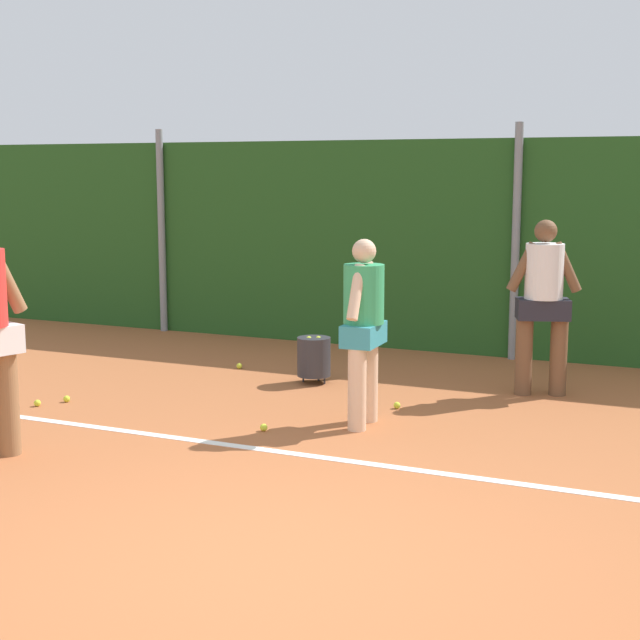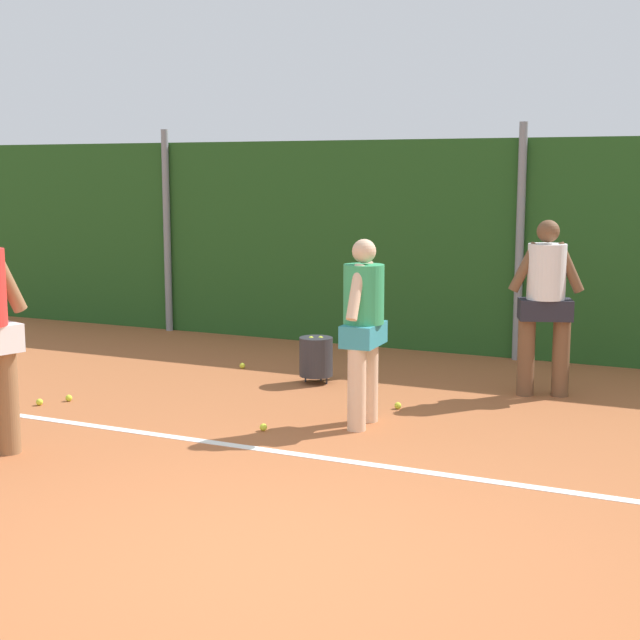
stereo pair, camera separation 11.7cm
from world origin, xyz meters
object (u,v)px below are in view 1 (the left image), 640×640
at_px(tennis_ball_2, 239,366).
at_px(tennis_ball_3, 397,405).
at_px(player_midcourt, 364,322).
at_px(tennis_ball_1, 67,399).
at_px(ball_hopper, 314,356).
at_px(tennis_ball_8, 37,403).
at_px(player_backcourt_far, 543,298).
at_px(tennis_ball_11, 264,427).

distance_m(tennis_ball_2, tennis_ball_3, 2.49).
distance_m(player_midcourt, tennis_ball_1, 3.16).
bearing_deg(player_midcourt, tennis_ball_1, 95.20).
xyz_separation_m(ball_hopper, tennis_ball_8, (-2.05, -2.02, -0.26)).
distance_m(ball_hopper, tennis_ball_1, 2.60).
xyz_separation_m(player_midcourt, tennis_ball_2, (-2.19, 1.69, -0.91)).
bearing_deg(player_backcourt_far, tennis_ball_1, -171.49).
height_order(tennis_ball_2, tennis_ball_8, same).
height_order(tennis_ball_1, tennis_ball_8, same).
height_order(tennis_ball_1, tennis_ball_3, same).
height_order(player_backcourt_far, tennis_ball_1, player_backcourt_far).
xyz_separation_m(tennis_ball_3, tennis_ball_11, (-0.81, -1.22, 0.00)).
bearing_deg(tennis_ball_1, tennis_ball_3, 19.38).
height_order(player_midcourt, player_backcourt_far, player_backcourt_far).
height_order(player_midcourt, tennis_ball_8, player_midcourt).
relative_size(player_midcourt, tennis_ball_8, 25.46).
bearing_deg(tennis_ball_3, player_backcourt_far, 44.65).
height_order(player_midcourt, ball_hopper, player_midcourt).
xyz_separation_m(player_backcourt_far, tennis_ball_2, (-3.43, -0.14, -0.97)).
distance_m(tennis_ball_2, tennis_ball_11, 2.66).
relative_size(player_midcourt, tennis_ball_1, 25.46).
xyz_separation_m(player_midcourt, tennis_ball_8, (-3.15, -0.64, -0.91)).
height_order(player_midcourt, tennis_ball_1, player_midcourt).
height_order(ball_hopper, tennis_ball_11, ball_hopper).
xyz_separation_m(player_backcourt_far, tennis_ball_1, (-4.23, -2.22, -0.97)).
xyz_separation_m(player_midcourt, tennis_ball_3, (0.08, 0.69, -0.91)).
bearing_deg(tennis_ball_11, tennis_ball_1, 176.54).
bearing_deg(player_backcourt_far, tennis_ball_11, -148.97).
xyz_separation_m(tennis_ball_2, tennis_ball_8, (-0.96, -2.33, 0.00)).
bearing_deg(tennis_ball_8, tennis_ball_2, 67.71).
relative_size(tennis_ball_2, tennis_ball_11, 1.00).
relative_size(player_backcourt_far, tennis_ball_1, 27.08).
relative_size(tennis_ball_1, tennis_ball_2, 1.00).
distance_m(player_midcourt, tennis_ball_3, 1.15).
bearing_deg(tennis_ball_8, ball_hopper, 44.57).
xyz_separation_m(player_backcourt_far, tennis_ball_8, (-4.38, -2.47, -0.97)).
relative_size(ball_hopper, tennis_ball_11, 7.78).
relative_size(player_backcourt_far, tennis_ball_2, 27.08).
distance_m(player_backcourt_far, tennis_ball_2, 3.56).
bearing_deg(player_midcourt, tennis_ball_11, 123.71).
relative_size(tennis_ball_1, tennis_ball_3, 1.00).
bearing_deg(tennis_ball_11, player_backcourt_far, 50.19).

